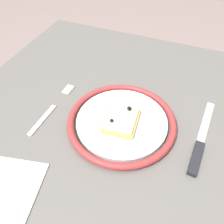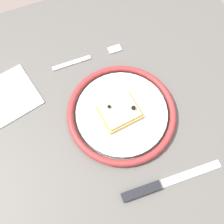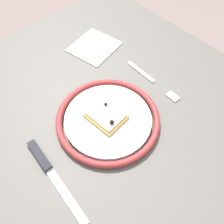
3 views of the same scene
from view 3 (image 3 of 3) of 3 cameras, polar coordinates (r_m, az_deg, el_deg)
name	(u,v)px [view 3 (image 3 of 3)]	position (r m, az deg, el deg)	size (l,w,h in m)	color
ground_plane	(101,198)	(1.31, -2.49, -19.25)	(6.00, 6.00, 0.00)	gray
dining_table	(93,137)	(0.72, -4.29, -5.68)	(0.97, 0.95, 0.71)	#5B5651
plate	(108,119)	(0.65, -0.93, -1.69)	(0.27, 0.27, 0.02)	white
pizza_slice_near	(106,115)	(0.64, -1.39, -0.78)	(0.09, 0.10, 0.03)	tan
knife	(46,166)	(0.61, -14.87, -11.87)	(0.04, 0.24, 0.01)	silver
fork	(152,81)	(0.75, 9.26, 7.17)	(0.02, 0.20, 0.00)	silver
napkin	(94,47)	(0.85, -4.11, 14.77)	(0.14, 0.13, 0.00)	white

